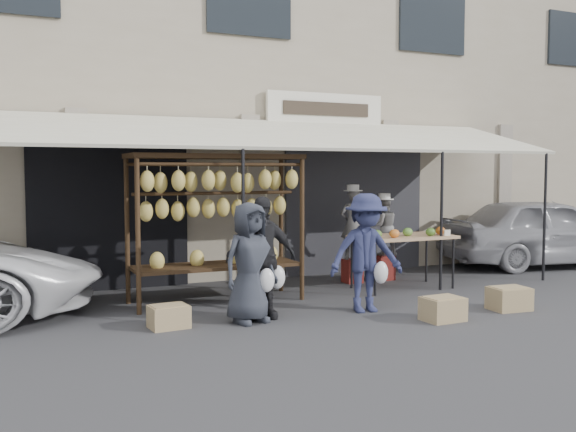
% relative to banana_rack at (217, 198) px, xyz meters
% --- Properties ---
extents(ground_plane, '(90.00, 90.00, 0.00)m').
position_rel_banana_rack_xyz_m(ground_plane, '(1.21, -1.72, -1.58)').
color(ground_plane, '#2D2D30').
extents(shophouse, '(24.00, 6.15, 7.30)m').
position_rel_banana_rack_xyz_m(shophouse, '(1.21, 4.78, 2.07)').
color(shophouse, tan).
rests_on(shophouse, ground_plane).
extents(awning, '(10.00, 2.35, 2.92)m').
position_rel_banana_rack_xyz_m(awning, '(1.22, 0.56, 1.00)').
color(awning, beige).
rests_on(awning, ground_plane).
extents(banana_rack, '(2.60, 0.90, 2.24)m').
position_rel_banana_rack_xyz_m(banana_rack, '(0.00, 0.00, 0.00)').
color(banana_rack, '#321F12').
rests_on(banana_rack, ground_plane).
extents(produce_table, '(1.70, 0.90, 1.04)m').
position_rel_banana_rack_xyz_m(produce_table, '(3.21, -0.21, -0.71)').
color(produce_table, tan).
rests_on(produce_table, ground_plane).
extents(vendor_left, '(0.51, 0.39, 1.25)m').
position_rel_banana_rack_xyz_m(vendor_left, '(2.72, 0.66, -0.53)').
color(vendor_left, '#555453').
rests_on(vendor_left, stool_left).
extents(vendor_right, '(0.60, 0.52, 1.06)m').
position_rel_banana_rack_xyz_m(vendor_right, '(3.41, 0.70, -0.60)').
color(vendor_right, gray).
rests_on(vendor_right, stool_right).
extents(customer_left, '(0.87, 0.68, 1.58)m').
position_rel_banana_rack_xyz_m(customer_left, '(-0.02, -1.40, -0.79)').
color(customer_left, '#2D3039').
rests_on(customer_left, ground_plane).
extents(customer_mid, '(1.00, 0.49, 1.65)m').
position_rel_banana_rack_xyz_m(customer_mid, '(0.21, -1.24, -0.75)').
color(customer_mid, black).
rests_on(customer_mid, ground_plane).
extents(customer_right, '(1.15, 0.76, 1.67)m').
position_rel_banana_rack_xyz_m(customer_right, '(1.70, -1.48, -0.74)').
color(customer_right, '#262A4F').
rests_on(customer_right, ground_plane).
extents(stool_left, '(0.37, 0.37, 0.42)m').
position_rel_banana_rack_xyz_m(stool_left, '(2.72, 0.66, -1.37)').
color(stool_left, maroon).
rests_on(stool_left, ground_plane).
extents(stool_right, '(0.40, 0.40, 0.45)m').
position_rel_banana_rack_xyz_m(stool_right, '(3.41, 0.70, -1.35)').
color(stool_right, maroon).
rests_on(stool_right, ground_plane).
extents(crate_near_a, '(0.53, 0.41, 0.31)m').
position_rel_banana_rack_xyz_m(crate_near_a, '(2.35, -2.37, -1.42)').
color(crate_near_a, tan).
rests_on(crate_near_a, ground_plane).
extents(crate_near_b, '(0.57, 0.46, 0.32)m').
position_rel_banana_rack_xyz_m(crate_near_b, '(3.63, -2.22, -1.41)').
color(crate_near_b, tan).
rests_on(crate_near_b, ground_plane).
extents(crate_far, '(0.51, 0.40, 0.29)m').
position_rel_banana_rack_xyz_m(crate_far, '(-1.06, -1.26, -1.43)').
color(crate_far, tan).
rests_on(crate_far, ground_plane).
extents(sedan, '(4.52, 2.50, 1.46)m').
position_rel_banana_rack_xyz_m(sedan, '(7.35, 0.73, -0.85)').
color(sedan, '#A4A4AA').
rests_on(sedan, ground_plane).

